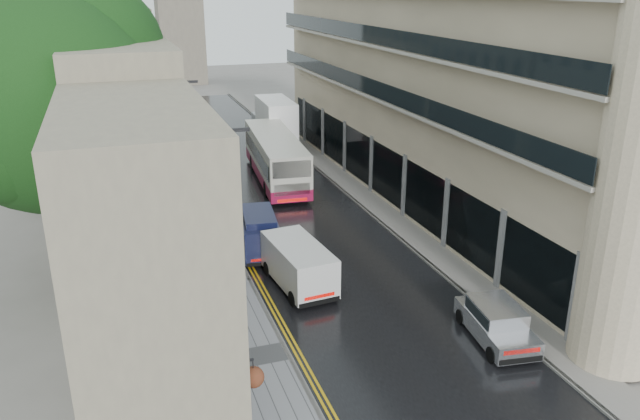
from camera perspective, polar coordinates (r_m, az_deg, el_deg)
road at (r=40.37m, az=-3.32°, el=0.53°), size 9.00×85.00×0.02m
left_sidewalk at (r=39.31m, az=-11.55°, el=-0.34°), size 2.70×85.00×0.12m
right_sidewalk at (r=42.02m, az=3.79°, el=1.39°), size 1.80×85.00×0.12m
old_shop_row at (r=39.91m, az=-17.82°, el=8.30°), size 4.50×56.00×12.00m
modern_block at (r=41.15m, az=11.26°, el=10.62°), size 8.00×40.00×14.00m
tree_near at (r=30.03m, az=-23.17°, el=5.83°), size 10.56×10.56×13.89m
tree_far at (r=42.87m, az=-21.69°, el=8.92°), size 9.24×9.24×12.46m
cream_bus at (r=41.55m, az=-4.99°, el=3.45°), size 3.77×12.22×3.28m
white_lorry at (r=52.10m, az=-4.97°, el=7.46°), size 2.74×8.24×4.28m
silver_hatchback at (r=24.73m, az=15.57°, el=-11.69°), size 2.36×4.38×1.56m
white_van at (r=27.50m, az=-2.47°, el=-6.76°), size 2.50×4.97×2.17m
navy_van at (r=31.59m, az=-6.86°, el=-3.03°), size 2.41×4.78×2.33m
pedestrian at (r=31.41m, az=-10.14°, el=-3.55°), size 0.71×0.46×1.93m
lamp_post_near at (r=29.59m, az=-7.67°, el=0.54°), size 0.82×0.25×7.17m
lamp_post_far at (r=43.18m, az=-11.82°, el=6.65°), size 0.84×0.25×7.31m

